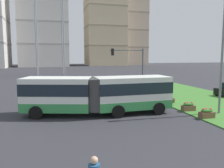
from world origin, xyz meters
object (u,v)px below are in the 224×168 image
(flower_planter_3, at_px, (207,113))
(flower_planter_5, at_px, (168,99))
(traffic_light_far_right, at_px, (132,63))
(streetlight_median, at_px, (223,46))
(apartment_tower_eastcentre, at_px, (125,15))
(apartment_tower_centre, at_px, (105,9))
(flower_planter_4, at_px, (188,106))
(apartment_tower_westcentre, at_px, (43,24))
(articulated_bus, at_px, (98,94))

(flower_planter_3, height_order, flower_planter_5, same)
(traffic_light_far_right, xyz_separation_m, streetlight_median, (3.72, -10.47, 1.62))
(flower_planter_5, relative_size, apartment_tower_eastcentre, 0.02)
(apartment_tower_centre, bearing_deg, flower_planter_4, -99.27)
(flower_planter_4, bearing_deg, flower_planter_5, 90.00)
(traffic_light_far_right, relative_size, apartment_tower_westcentre, 0.15)
(flower_planter_5, bearing_deg, flower_planter_3, -90.00)
(flower_planter_3, distance_m, streetlight_median, 5.48)
(articulated_bus, height_order, flower_planter_4, articulated_bus)
(streetlight_median, bearing_deg, articulated_bus, 164.72)
(apartment_tower_westcentre, distance_m, apartment_tower_eastcentre, 42.12)
(flower_planter_3, xyz_separation_m, flower_planter_5, (0.00, 5.77, 0.00))
(traffic_light_far_right, relative_size, streetlight_median, 0.55)
(traffic_light_far_right, distance_m, apartment_tower_centre, 88.16)
(flower_planter_4, bearing_deg, apartment_tower_centre, 80.73)
(flower_planter_3, bearing_deg, apartment_tower_eastcentre, 74.83)
(apartment_tower_westcentre, bearing_deg, apartment_tower_eastcentre, 12.97)
(flower_planter_5, bearing_deg, streetlight_median, -68.48)
(streetlight_median, relative_size, apartment_tower_westcentre, 0.28)
(articulated_bus, bearing_deg, streetlight_median, -15.28)
(flower_planter_3, distance_m, apartment_tower_eastcentre, 108.27)
(flower_planter_4, bearing_deg, traffic_light_far_right, 101.36)
(flower_planter_5, relative_size, apartment_tower_centre, 0.02)
(flower_planter_4, relative_size, apartment_tower_westcentre, 0.03)
(articulated_bus, distance_m, flower_planter_5, 7.97)
(flower_planter_4, relative_size, apartment_tower_centre, 0.02)
(flower_planter_4, bearing_deg, articulated_bus, 171.15)
(flower_planter_3, xyz_separation_m, traffic_light_far_right, (-1.82, 11.43, 3.42))
(flower_planter_5, relative_size, apartment_tower_westcentre, 0.03)
(flower_planter_3, height_order, apartment_tower_eastcentre, apartment_tower_eastcentre)
(flower_planter_5, height_order, apartment_tower_eastcentre, apartment_tower_eastcentre)
(streetlight_median, bearing_deg, apartment_tower_eastcentre, 75.70)
(traffic_light_far_right, distance_m, streetlight_median, 11.23)
(articulated_bus, bearing_deg, flower_planter_4, -8.85)
(traffic_light_far_right, bearing_deg, streetlight_median, -70.44)
(apartment_tower_westcentre, height_order, apartment_tower_centre, apartment_tower_centre)
(flower_planter_5, bearing_deg, articulated_bus, -163.52)
(flower_planter_3, height_order, apartment_tower_westcentre, apartment_tower_westcentre)
(articulated_bus, height_order, apartment_tower_westcentre, apartment_tower_westcentre)
(flower_planter_5, height_order, apartment_tower_westcentre, apartment_tower_westcentre)
(flower_planter_4, bearing_deg, streetlight_median, -36.53)
(flower_planter_3, xyz_separation_m, apartment_tower_eastcentre, (27.58, 101.72, 24.77))
(flower_planter_5, bearing_deg, apartment_tower_westcentre, 98.45)
(flower_planter_4, xyz_separation_m, apartment_tower_westcentre, (-12.86, 90.05, 17.60))
(streetlight_median, distance_m, apartment_tower_centre, 97.21)
(apartment_tower_westcentre, bearing_deg, articulated_bus, -86.58)
(flower_planter_4, relative_size, streetlight_median, 0.11)
(apartment_tower_westcentre, bearing_deg, flower_planter_4, -81.87)
(apartment_tower_centre, relative_size, apartment_tower_eastcentre, 1.05)
(flower_planter_4, relative_size, apartment_tower_eastcentre, 0.02)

